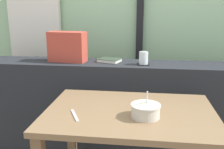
{
  "coord_description": "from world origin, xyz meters",
  "views": [
    {
      "loc": [
        0.16,
        -1.62,
        1.3
      ],
      "look_at": [
        -0.09,
        0.33,
        0.79
      ],
      "focal_mm": 41.58,
      "sensor_mm": 36.0,
      "label": 1
    }
  ],
  "objects": [
    {
      "name": "fork_utensil",
      "position": [
        -0.24,
        -0.25,
        0.69
      ],
      "size": [
        0.09,
        0.16,
        0.01
      ],
      "primitive_type": "cube",
      "rotation": [
        0.0,
        0.0,
        0.45
      ],
      "color": "silver",
      "rests_on": "breakfast_table"
    },
    {
      "name": "breakfast_table",
      "position": [
        0.08,
        -0.13,
        0.57
      ],
      "size": [
        1.04,
        0.72,
        0.68
      ],
      "color": "brown",
      "rests_on": "ground"
    },
    {
      "name": "closed_book",
      "position": [
        -0.15,
        0.57,
        0.85
      ],
      "size": [
        0.23,
        0.19,
        0.03
      ],
      "color": "#334233",
      "rests_on": "dark_console_ledge"
    },
    {
      "name": "window_divider_post",
      "position": [
        0.1,
        1.09,
        1.3
      ],
      "size": [
        0.07,
        0.05,
        2.6
      ],
      "primitive_type": "cube",
      "color": "black",
      "rests_on": "ground"
    },
    {
      "name": "curtain_left_panel",
      "position": [
        -1.01,
        1.06,
        1.25
      ],
      "size": [
        0.56,
        0.06,
        2.5
      ],
      "primitive_type": "cube",
      "color": "silver",
      "rests_on": "ground"
    },
    {
      "name": "soup_bowl",
      "position": [
        0.18,
        -0.22,
        0.72
      ],
      "size": [
        0.17,
        0.17,
        0.17
      ],
      "color": "beige",
      "rests_on": "breakfast_table"
    },
    {
      "name": "dark_console_ledge",
      "position": [
        0.0,
        0.55,
        0.42
      ],
      "size": [
        2.8,
        0.36,
        0.83
      ],
      "primitive_type": "cube",
      "color": "#23262B",
      "rests_on": "ground"
    },
    {
      "name": "juice_glass",
      "position": [
        0.15,
        0.51,
        0.89
      ],
      "size": [
        0.08,
        0.08,
        0.1
      ],
      "color": "white",
      "rests_on": "coaster_square"
    },
    {
      "name": "throw_pillow",
      "position": [
        -0.51,
        0.55,
        0.96
      ],
      "size": [
        0.33,
        0.18,
        0.26
      ],
      "primitive_type": "cube",
      "rotation": [
        0.0,
        0.0,
        -0.13
      ],
      "color": "#B74233",
      "rests_on": "dark_console_ledge"
    },
    {
      "name": "coaster_square",
      "position": [
        0.15,
        0.51,
        0.84
      ],
      "size": [
        0.1,
        0.1,
        0.0
      ],
      "primitive_type": "cube",
      "color": "black",
      "rests_on": "dark_console_ledge"
    }
  ]
}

